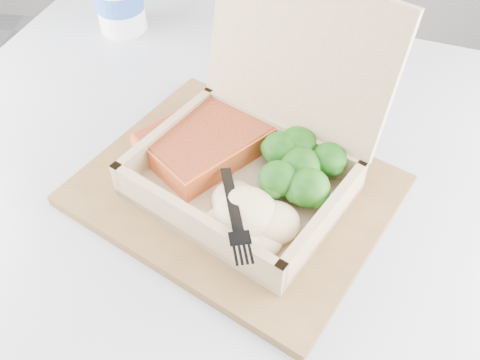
# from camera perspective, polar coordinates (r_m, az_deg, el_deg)

# --- Properties ---
(cafe_table) EXTENTS (0.94, 0.94, 0.73)m
(cafe_table) POSITION_cam_1_polar(r_m,az_deg,el_deg) (0.75, -2.88, -10.98)
(cafe_table) COLOR black
(cafe_table) RESTS_ON floor
(serving_tray) EXTENTS (0.40, 0.37, 0.01)m
(serving_tray) POSITION_cam_1_polar(r_m,az_deg,el_deg) (0.59, -0.51, -1.11)
(serving_tray) COLOR brown
(serving_tray) RESTS_ON cafe_table
(takeout_container) EXTENTS (0.28, 0.28, 0.20)m
(takeout_container) POSITION_cam_1_polar(r_m,az_deg,el_deg) (0.56, 2.04, 4.11)
(takeout_container) COLOR tan
(takeout_container) RESTS_ON serving_tray
(salmon_fillet) EXTENTS (0.16, 0.16, 0.03)m
(salmon_fillet) POSITION_cam_1_polar(r_m,az_deg,el_deg) (0.60, -3.75, 4.21)
(salmon_fillet) COLOR orange
(salmon_fillet) RESTS_ON takeout_container
(broccoli_pile) EXTENTS (0.11, 0.11, 0.04)m
(broccoli_pile) POSITION_cam_1_polar(r_m,az_deg,el_deg) (0.57, 6.47, 1.09)
(broccoli_pile) COLOR #266917
(broccoli_pile) RESTS_ON takeout_container
(mashed_potatoes) EXTENTS (0.10, 0.09, 0.04)m
(mashed_potatoes) POSITION_cam_1_polar(r_m,az_deg,el_deg) (0.53, 0.55, -3.46)
(mashed_potatoes) COLOR beige
(mashed_potatoes) RESTS_ON takeout_container
(plastic_fork) EXTENTS (0.05, 0.14, 0.02)m
(plastic_fork) POSITION_cam_1_polar(r_m,az_deg,el_deg) (0.53, -1.17, -0.51)
(plastic_fork) COLOR black
(plastic_fork) RESTS_ON mashed_potatoes
(receipt) EXTENTS (0.10, 0.14, 0.00)m
(receipt) POSITION_cam_1_polar(r_m,az_deg,el_deg) (0.73, 3.19, 9.60)
(receipt) COLOR white
(receipt) RESTS_ON cafe_table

